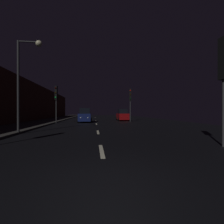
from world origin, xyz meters
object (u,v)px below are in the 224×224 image
Objects in this scene: traffic_light_near_right at (224,67)px; car_approaching_headlights at (85,116)px; car_parked_right_far at (122,115)px; streetlamp_overhead at (25,71)px; traffic_light_far_left at (56,96)px; traffic_light_far_right at (130,97)px.

traffic_light_near_right reaches higher than car_approaching_headlights.
car_parked_right_far is (6.23, 3.51, -0.03)m from car_approaching_headlights.
traffic_light_near_right reaches higher than car_parked_right_far.
streetlamp_overhead is (-10.64, 5.40, 0.88)m from traffic_light_near_right.
traffic_light_near_right is at bearing 42.81° from traffic_light_far_left.
streetlamp_overhead is at bearing 148.27° from car_parked_right_far.
car_approaching_headlights reaches higher than car_parked_right_far.
traffic_light_far_right is at bearing 111.36° from traffic_light_far_left.
streetlamp_overhead reaches higher than traffic_light_near_right.
traffic_light_far_right reaches higher than traffic_light_near_right.
car_parked_right_far is (10.03, 5.11, -2.78)m from traffic_light_far_left.
traffic_light_far_left is at bearing -67.21° from car_approaching_headlights.
car_approaching_headlights is 1.03× the size of car_parked_right_far.
car_approaching_headlights is at bearing -164.06° from traffic_light_near_right.
traffic_light_near_right is 21.34m from car_parked_right_far.
streetlamp_overhead reaches higher than traffic_light_far_right.
streetlamp_overhead is 1.61× the size of car_approaching_headlights.
streetlamp_overhead is at bearing -30.28° from traffic_light_far_right.
streetlamp_overhead is 18.86m from car_parked_right_far.
streetlamp_overhead reaches higher than car_approaching_headlights.
streetlamp_overhead is (0.28, -10.65, 0.76)m from traffic_light_far_left.
streetlamp_overhead is at bearing 10.08° from traffic_light_far_left.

